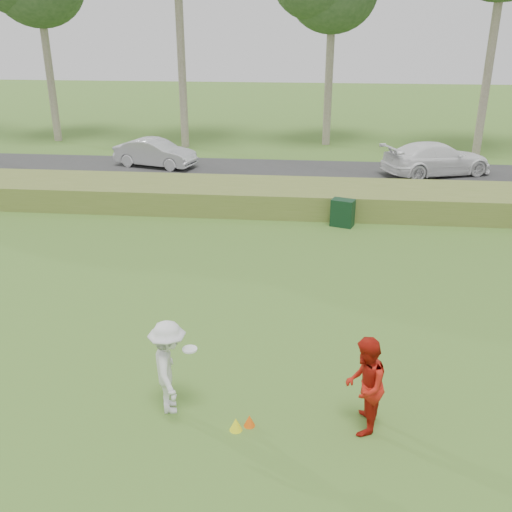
# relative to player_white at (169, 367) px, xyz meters

# --- Properties ---
(ground) EXTENTS (120.00, 120.00, 0.00)m
(ground) POSITION_rel_player_white_xyz_m (1.13, 0.43, -0.91)
(ground) COLOR #3D6A23
(ground) RESTS_ON ground
(reed_strip) EXTENTS (80.00, 3.00, 0.90)m
(reed_strip) POSITION_rel_player_white_xyz_m (1.13, 12.43, -0.46)
(reed_strip) COLOR #5C712D
(reed_strip) RESTS_ON ground
(park_road) EXTENTS (80.00, 6.00, 0.06)m
(park_road) POSITION_rel_player_white_xyz_m (1.13, 17.43, -0.88)
(park_road) COLOR #2D2D2D
(park_road) RESTS_ON ground
(player_white) EXTENTS (1.03, 1.31, 1.81)m
(player_white) POSITION_rel_player_white_xyz_m (0.00, 0.00, 0.00)
(player_white) COLOR silver
(player_white) RESTS_ON ground
(player_red) EXTENTS (0.83, 0.99, 1.81)m
(player_red) POSITION_rel_player_white_xyz_m (3.47, -0.21, -0.00)
(player_red) COLOR #B51B0F
(player_red) RESTS_ON ground
(cone_orange) EXTENTS (0.20, 0.20, 0.22)m
(cone_orange) POSITION_rel_player_white_xyz_m (1.50, -0.34, -0.79)
(cone_orange) COLOR #FF5D0D
(cone_orange) RESTS_ON ground
(cone_yellow) EXTENTS (0.23, 0.23, 0.25)m
(cone_yellow) POSITION_rel_player_white_xyz_m (1.27, -0.47, -0.78)
(cone_yellow) COLOR #FEFA1A
(cone_yellow) RESTS_ON ground
(utility_cabinet) EXTENTS (0.88, 0.70, 0.96)m
(utility_cabinet) POSITION_rel_player_white_xyz_m (3.53, 10.62, -0.43)
(utility_cabinet) COLOR #10311B
(utility_cabinet) RESTS_ON ground
(car_mid) EXTENTS (4.23, 2.40, 1.32)m
(car_mid) POSITION_rel_player_white_xyz_m (-5.23, 18.38, -0.19)
(car_mid) COLOR silver
(car_mid) RESTS_ON park_road
(car_right) EXTENTS (5.48, 3.76, 1.47)m
(car_right) POSITION_rel_player_white_xyz_m (8.10, 18.14, -0.11)
(car_right) COLOR white
(car_right) RESTS_ON park_road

